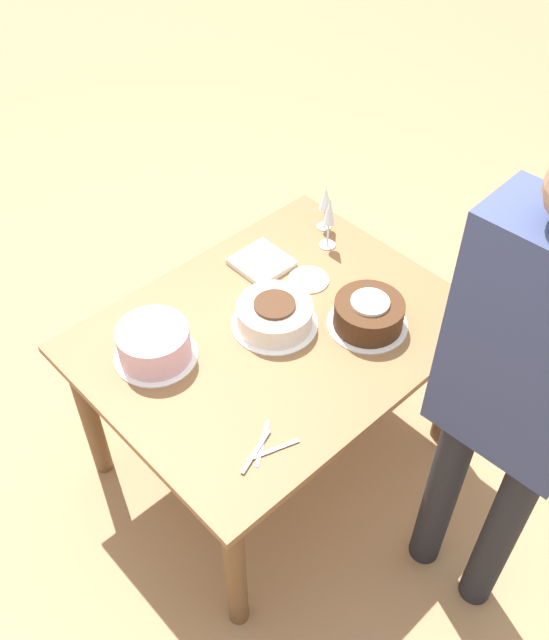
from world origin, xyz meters
TOP-DOWN VIEW (x-y plane):
  - ground_plane at (0.00, 0.00)m, footprint 12.00×12.00m
  - dining_table at (0.00, 0.00)m, footprint 1.28×0.99m
  - cake_center_white at (0.02, 0.02)m, footprint 0.30×0.30m
  - cake_front_chocolate at (0.25, -0.20)m, footprint 0.28×0.28m
  - cake_back_decorated at (-0.37, 0.18)m, footprint 0.28×0.28m
  - wine_glass_near at (0.47, 0.19)m, footprint 0.06×0.06m
  - wine_glass_far at (0.54, 0.28)m, footprint 0.06×0.06m
  - dessert_plate_right at (0.27, 0.10)m, footprint 0.15×0.15m
  - fork_pile at (-0.36, -0.34)m, footprint 0.21×0.13m
  - napkin_stack at (0.20, 0.28)m, footprint 0.19×0.20m
  - person_cutting at (0.11, -0.82)m, footprint 0.24×0.41m

SIDE VIEW (x-z plane):
  - ground_plane at x=0.00m, z-range 0.00..0.00m
  - dining_table at x=0.00m, z-range 0.25..0.98m
  - dessert_plate_right at x=0.27m, z-range 0.72..0.73m
  - fork_pile at x=-0.36m, z-range 0.72..0.73m
  - napkin_stack at x=0.20m, z-range 0.72..0.75m
  - cake_center_white at x=0.02m, z-range 0.72..0.82m
  - cake_front_chocolate at x=0.25m, z-range 0.72..0.84m
  - cake_back_decorated at x=-0.37m, z-range 0.72..0.85m
  - wine_glass_far at x=0.54m, z-range 0.76..0.95m
  - wine_glass_near at x=0.47m, z-range 0.76..0.99m
  - person_cutting at x=0.11m, z-range 0.19..1.97m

